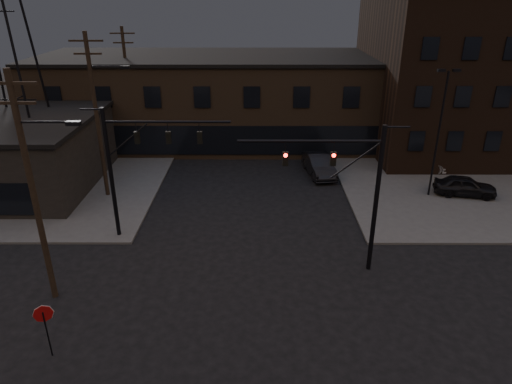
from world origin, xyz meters
TOP-DOWN VIEW (x-y plane):
  - ground at (0.00, 0.00)m, footprint 140.00×140.00m
  - sidewalk_ne at (22.00, 22.00)m, footprint 30.00×30.00m
  - sidewalk_nw at (-22.00, 22.00)m, footprint 30.00×30.00m
  - building_row at (0.00, 28.00)m, footprint 40.00×12.00m
  - building_right at (22.00, 26.00)m, footprint 22.00×16.00m
  - traffic_signal_near at (5.36, 4.50)m, footprint 7.12×0.24m
  - traffic_signal_far at (-6.72, 8.00)m, footprint 7.12×0.24m
  - stop_sign at (-8.00, -1.99)m, footprint 0.72×0.33m
  - utility_pole_near at (-9.43, 2.00)m, footprint 3.70×0.28m
  - utility_pole_mid at (-10.44, 14.00)m, footprint 3.70×0.28m
  - utility_pole_far at (-11.50, 26.00)m, footprint 2.20×0.28m
  - lot_light_a at (13.00, 14.00)m, footprint 1.50×0.28m
  - lot_light_b at (19.00, 19.00)m, footprint 1.50×0.28m
  - parked_car_lot_a at (15.53, 13.93)m, footprint 4.53×2.55m
  - parked_car_lot_b at (13.86, 19.36)m, footprint 5.24×3.26m
  - car_crossing at (5.50, 18.38)m, footprint 2.47×5.25m

SIDE VIEW (x-z plane):
  - ground at x=0.00m, z-range 0.00..0.00m
  - sidewalk_ne at x=22.00m, z-range 0.00..0.15m
  - sidewalk_nw at x=-22.00m, z-range 0.00..0.15m
  - car_crossing at x=5.50m, z-range 0.00..1.66m
  - parked_car_lot_b at x=13.86m, z-range 0.15..1.57m
  - parked_car_lot_a at x=15.53m, z-range 0.15..1.61m
  - stop_sign at x=-8.00m, z-range 0.60..3.08m
  - building_row at x=0.00m, z-range 0.00..8.00m
  - traffic_signal_near at x=5.36m, z-range 0.93..8.93m
  - traffic_signal_far at x=-6.72m, z-range 1.01..9.01m
  - lot_light_a at x=13.00m, z-range 0.94..10.08m
  - lot_light_b at x=19.00m, z-range 0.94..10.08m
  - utility_pole_far at x=-11.50m, z-range 0.28..11.28m
  - utility_pole_near at x=-9.43m, z-range 0.37..11.37m
  - utility_pole_mid at x=-10.44m, z-range 0.38..11.88m
  - building_right at x=22.00m, z-range 0.00..14.00m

